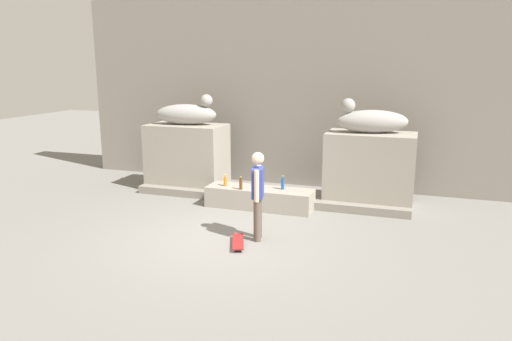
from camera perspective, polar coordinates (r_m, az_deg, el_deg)
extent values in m
plane|color=slate|center=(9.29, -3.64, -7.95)|extent=(40.00, 40.00, 0.00)
cube|color=gray|center=(13.19, 4.13, 9.37)|extent=(11.94, 0.60, 5.03)
cube|color=gray|center=(12.71, -8.12, 1.59)|extent=(1.99, 1.12, 1.70)
cube|color=gray|center=(11.41, 13.28, 0.11)|extent=(1.99, 1.12, 1.70)
ellipsoid|color=#999591|center=(12.55, -8.28, 6.58)|extent=(1.66, 0.78, 0.52)
sphere|color=#999591|center=(12.35, -5.89, 8.20)|extent=(0.32, 0.32, 0.32)
ellipsoid|color=#999591|center=(11.23, 13.56, 5.66)|extent=(1.69, 0.91, 0.52)
sphere|color=#999591|center=(11.13, 10.83, 7.57)|extent=(0.32, 0.32, 0.32)
cube|color=gray|center=(11.04, 0.42, -3.27)|extent=(2.45, 0.70, 0.47)
cylinder|color=brown|center=(9.17, 0.28, -5.48)|extent=(0.14, 0.14, 0.82)
cylinder|color=brown|center=(8.98, 0.15, -5.88)|extent=(0.14, 0.14, 0.82)
cube|color=#333F99|center=(8.88, 0.22, -1.45)|extent=(0.28, 0.40, 0.56)
sphere|color=beige|center=(8.78, 0.22, 1.44)|extent=(0.23, 0.23, 0.23)
cylinder|color=beige|center=(9.10, 0.36, -1.16)|extent=(0.09, 0.09, 0.58)
cylinder|color=beige|center=(8.67, 0.07, -1.87)|extent=(0.09, 0.09, 0.58)
cube|color=maroon|center=(8.91, -2.14, -8.38)|extent=(0.47, 0.82, 0.02)
cylinder|color=white|center=(8.64, -1.67, -9.34)|extent=(0.05, 0.06, 0.06)
cylinder|color=white|center=(8.64, -2.61, -9.34)|extent=(0.05, 0.06, 0.06)
cylinder|color=white|center=(9.20, -1.70, -7.94)|extent=(0.05, 0.06, 0.06)
cylinder|color=white|center=(9.20, -2.58, -7.95)|extent=(0.05, 0.06, 0.06)
cylinder|color=#593314|center=(10.85, -1.80, -1.68)|extent=(0.07, 0.07, 0.22)
cylinder|color=#593314|center=(10.82, -1.81, -0.95)|extent=(0.03, 0.03, 0.06)
cylinder|color=yellow|center=(10.81, -1.81, -0.77)|extent=(0.04, 0.04, 0.01)
cylinder|color=orange|center=(11.17, -3.64, -1.34)|extent=(0.08, 0.08, 0.20)
cylinder|color=orange|center=(11.14, -3.65, -0.69)|extent=(0.03, 0.03, 0.06)
cylinder|color=yellow|center=(11.13, -3.66, -0.51)|extent=(0.04, 0.04, 0.01)
cylinder|color=#194C99|center=(10.87, 3.18, -1.61)|extent=(0.07, 0.07, 0.24)
cylinder|color=#194C99|center=(10.83, 3.19, -0.84)|extent=(0.03, 0.03, 0.06)
cylinder|color=yellow|center=(10.82, 3.19, -0.65)|extent=(0.04, 0.04, 0.01)
cube|color=gray|center=(11.50, 1.13, -3.36)|extent=(6.66, 0.50, 0.19)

